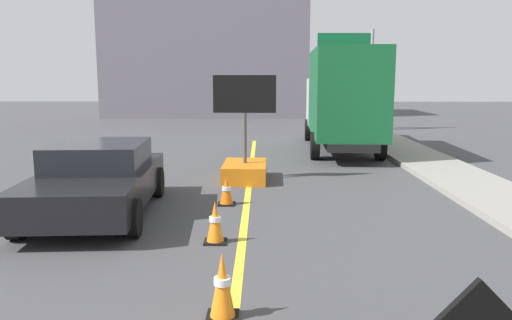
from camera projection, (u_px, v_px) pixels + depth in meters
The scene contains 8 objects.
arrow_board_trailer at pixel (245, 162), 13.12m from camera, with size 1.60×1.82×2.70m.
box_truck at pixel (342, 98), 18.22m from camera, with size 2.67×8.06×3.58m.
pickup_car at pixel (98, 179), 9.80m from camera, with size 2.35×4.59×1.38m.
highway_guide_sign at pixel (356, 62), 24.98m from camera, with size 2.79×0.22×5.00m.
far_building_block at pixel (208, 46), 35.46m from camera, with size 13.61×6.80×9.71m, color slate.
traffic_cone_mid_lane at pixel (222, 286), 5.55m from camera, with size 0.36×0.36×0.76m.
traffic_cone_far_lane at pixel (215, 222), 8.13m from camera, with size 0.36×0.36×0.69m.
traffic_cone_curbside at pixel (226, 191), 10.59m from camera, with size 0.36×0.36×0.60m.
Camera 1 is at (0.32, 2.75, 2.63)m, focal length 35.57 mm.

